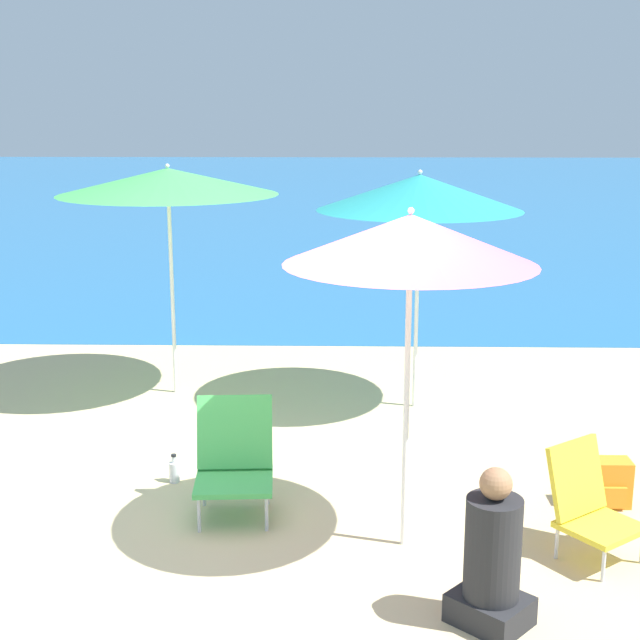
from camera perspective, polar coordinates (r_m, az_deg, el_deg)
name	(u,v)px	position (r m, az deg, el deg)	size (l,w,h in m)	color
ground_plane	(233,533)	(5.98, -5.60, -13.40)	(60.00, 60.00, 0.00)	#D1BA89
sea_water	(320,190)	(30.09, -0.03, 8.33)	(60.00, 40.00, 0.01)	#23669E
beach_umbrella_green	(168,182)	(8.41, -9.71, 8.72)	(2.04, 2.04, 2.19)	white
beach_umbrella_pink	(410,240)	(5.24, 5.80, 5.11)	(1.51, 1.51, 2.13)	white
beach_umbrella_teal	(420,193)	(7.93, 6.39, 8.10)	(1.82, 1.82, 2.17)	white
beach_chair_yellow	(588,502)	(5.79, 16.78, -11.08)	(0.64, 0.65, 0.70)	silver
beach_chair_green	(234,457)	(6.13, -5.50, -8.72)	(0.55, 0.60, 0.77)	silver
person_seated_near	(492,561)	(4.95, 10.96, -14.89)	(0.51, 0.51, 0.89)	#262628
backpack_orange	(606,483)	(6.58, 17.84, -9.90)	(0.33, 0.22, 0.33)	orange
water_bottle	(174,471)	(6.74, -9.31, -9.52)	(0.08, 0.08, 0.22)	silver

